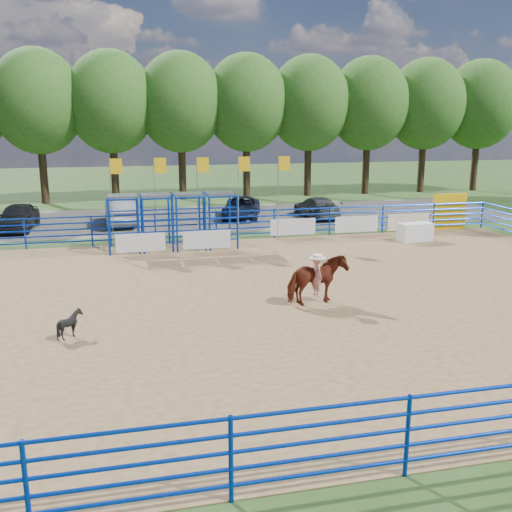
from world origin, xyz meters
name	(u,v)px	position (x,y,z in m)	size (l,w,h in m)	color
ground	(264,300)	(0.00, 0.00, 0.00)	(120.00, 120.00, 0.00)	#335120
arena_dirt	(264,300)	(0.00, 0.00, 0.01)	(30.00, 20.00, 0.02)	#98774C
gravel_strip	(198,218)	(0.00, 17.00, 0.01)	(40.00, 10.00, 0.01)	slate
announcer_table	(415,232)	(9.68, 7.67, 0.47)	(1.67, 0.78, 0.89)	white
horse_and_rider	(317,278)	(1.56, -0.86, 0.90)	(2.06, 1.22, 2.32)	maroon
calf	(70,324)	(-6.05, -2.09, 0.41)	(0.63, 0.71, 0.78)	black
car_a	(18,217)	(-10.16, 15.26, 0.74)	(1.73, 4.29, 1.46)	black
car_b	(120,211)	(-4.70, 15.72, 0.78)	(1.63, 4.68, 1.54)	gray
car_c	(241,208)	(2.61, 16.42, 0.65)	(2.12, 4.60, 1.28)	#141933
car_d	(317,207)	(7.22, 15.60, 0.65)	(1.78, 4.38, 1.27)	#515153
perimeter_fence	(264,279)	(0.00, 0.00, 0.75)	(30.10, 20.10, 1.50)	#0830B3
chute_assembly	(180,221)	(-1.90, 8.84, 1.26)	(19.32, 2.41, 4.20)	#0830B3
treeline	(180,98)	(0.00, 26.00, 7.53)	(56.40, 6.40, 11.24)	#3F2B19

